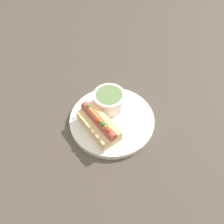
% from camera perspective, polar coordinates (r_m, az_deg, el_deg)
% --- Properties ---
extents(ground_plane, '(4.00, 4.00, 0.00)m').
position_cam_1_polar(ground_plane, '(0.74, 0.00, -2.47)').
color(ground_plane, '#4C4238').
extents(dinner_plate, '(0.28, 0.28, 0.02)m').
position_cam_1_polar(dinner_plate, '(0.73, 0.00, -2.05)').
color(dinner_plate, white).
rests_on(dinner_plate, ground_plane).
extents(hot_dog, '(0.16, 0.10, 0.07)m').
position_cam_1_polar(hot_dog, '(0.68, -3.47, -3.29)').
color(hot_dog, '#E5C17F').
rests_on(hot_dog, dinner_plate).
extents(soup_bowl, '(0.11, 0.11, 0.06)m').
position_cam_1_polar(soup_bowl, '(0.73, -0.74, 3.34)').
color(soup_bowl, silver).
rests_on(soup_bowl, dinner_plate).
extents(spoon, '(0.06, 0.14, 0.01)m').
position_cam_1_polar(spoon, '(0.76, -3.05, 2.20)').
color(spoon, '#B7B7BC').
rests_on(spoon, dinner_plate).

